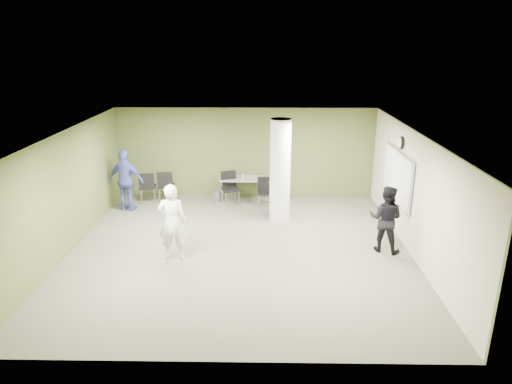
{
  "coord_description": "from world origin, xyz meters",
  "views": [
    {
      "loc": [
        0.55,
        -9.87,
        4.77
      ],
      "look_at": [
        0.36,
        1.0,
        1.12
      ],
      "focal_mm": 32.0,
      "sensor_mm": 36.0,
      "label": 1
    }
  ],
  "objects_px": {
    "folding_table": "(244,180)",
    "man_black": "(386,219)",
    "chair_back_left": "(147,185)",
    "man_blue": "(126,181)",
    "woman_white": "(172,222)"
  },
  "relations": [
    {
      "from": "man_black",
      "to": "man_blue",
      "type": "xyz_separation_m",
      "value": [
        -6.8,
        2.58,
        0.1
      ]
    },
    {
      "from": "woman_white",
      "to": "man_black",
      "type": "relative_size",
      "value": 1.11
    },
    {
      "from": "chair_back_left",
      "to": "woman_white",
      "type": "xyz_separation_m",
      "value": [
        1.5,
        -3.74,
        0.33
      ]
    },
    {
      "from": "man_blue",
      "to": "chair_back_left",
      "type": "bearing_deg",
      "value": -108.28
    },
    {
      "from": "chair_back_left",
      "to": "man_blue",
      "type": "height_order",
      "value": "man_blue"
    },
    {
      "from": "woman_white",
      "to": "man_blue",
      "type": "bearing_deg",
      "value": -59.47
    },
    {
      "from": "chair_back_left",
      "to": "woman_white",
      "type": "height_order",
      "value": "woman_white"
    },
    {
      "from": "folding_table",
      "to": "chair_back_left",
      "type": "xyz_separation_m",
      "value": [
        -2.94,
        -0.28,
        -0.1
      ]
    },
    {
      "from": "woman_white",
      "to": "man_black",
      "type": "distance_m",
      "value": 4.91
    },
    {
      "from": "man_black",
      "to": "man_blue",
      "type": "bearing_deg",
      "value": 4.74
    },
    {
      "from": "folding_table",
      "to": "man_blue",
      "type": "xyz_separation_m",
      "value": [
        -3.35,
        -0.94,
        0.24
      ]
    },
    {
      "from": "chair_back_left",
      "to": "man_blue",
      "type": "relative_size",
      "value": 0.53
    },
    {
      "from": "folding_table",
      "to": "man_black",
      "type": "height_order",
      "value": "man_black"
    },
    {
      "from": "man_blue",
      "to": "folding_table",
      "type": "bearing_deg",
      "value": -150.62
    },
    {
      "from": "folding_table",
      "to": "chair_back_left",
      "type": "distance_m",
      "value": 2.95
    }
  ]
}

